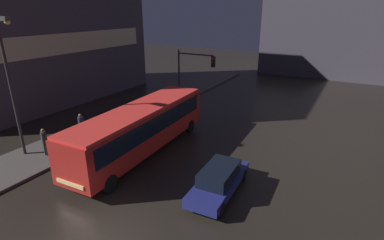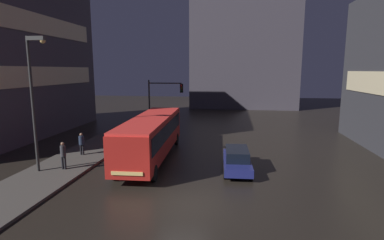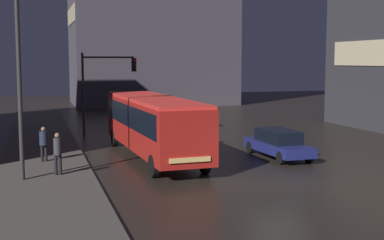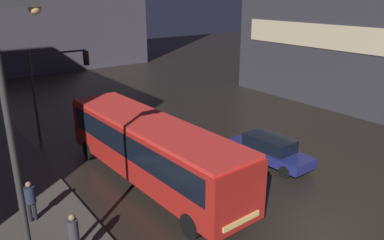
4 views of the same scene
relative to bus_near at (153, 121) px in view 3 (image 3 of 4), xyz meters
name	(u,v)px [view 3 (image 3 of 4)]	position (x,y,z in m)	size (l,w,h in m)	color
ground_plane	(278,185)	(3.55, -7.28, -1.94)	(120.00, 120.00, 0.00)	black
sidewalk_left	(43,153)	(-5.45, 2.72, -1.86)	(4.00, 48.00, 0.15)	#47423D
bus_near	(153,121)	(0.00, 0.00, 0.00)	(3.04, 11.91, 3.14)	#AD1E19
car_taxi	(278,143)	(6.24, -1.71, -1.19)	(1.94, 4.87, 1.46)	navy
pedestrian_near	(44,141)	(-5.44, -0.15, -0.78)	(0.55, 0.55, 1.69)	black
pedestrian_mid	(58,150)	(-4.93, -3.50, -0.73)	(0.49, 0.49, 1.81)	black
traffic_light_main	(103,79)	(-1.36, 9.02, 1.86)	(3.63, 0.35, 5.53)	#2D2D2D
street_lamp_sidewalk	(24,45)	(-6.15, -4.04, 3.70)	(1.25, 0.36, 8.41)	#2D2D2D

